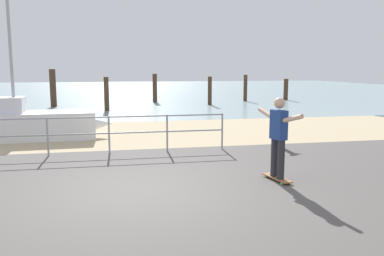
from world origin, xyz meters
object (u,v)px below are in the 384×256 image
at_px(bollard_short, 278,134).
at_px(seagull, 279,118).
at_px(skateboarder, 278,133).
at_px(skateboard, 277,178).
at_px(sailboat, 31,124).

xyz_separation_m(bollard_short, seagull, (0.01, 0.01, 0.47)).
bearing_deg(skateboarder, seagull, 66.65).
xyz_separation_m(skateboard, bollard_short, (1.48, 3.46, 0.33)).
height_order(sailboat, skateboard, sailboat).
distance_m(sailboat, bollard_short, 7.87).
relative_size(skateboarder, bollard_short, 2.09).
relative_size(sailboat, skateboarder, 3.03).
bearing_deg(seagull, sailboat, 160.44).
bearing_deg(skateboarder, bollard_short, 66.78).
height_order(bollard_short, seagull, seagull).
bearing_deg(bollard_short, sailboat, 160.33).
relative_size(sailboat, bollard_short, 6.32).
xyz_separation_m(skateboarder, seagull, (1.50, 3.47, -0.15)).
bearing_deg(seagull, skateboard, -113.35).
xyz_separation_m(skateboard, seagull, (1.50, 3.47, 0.80)).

